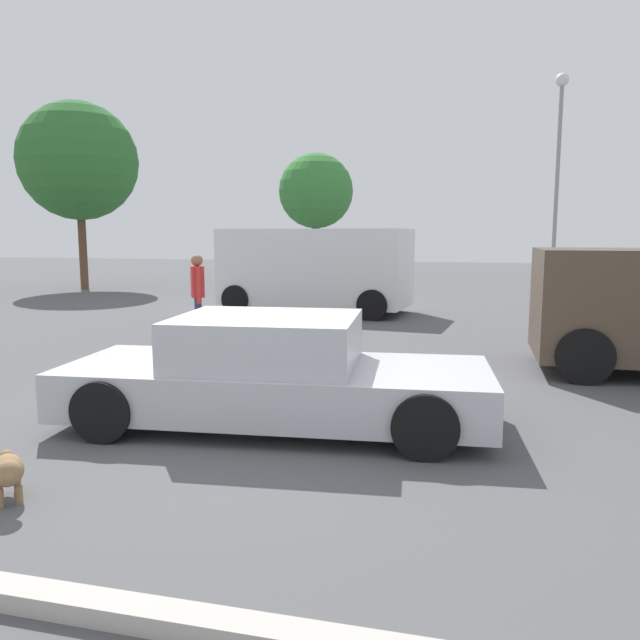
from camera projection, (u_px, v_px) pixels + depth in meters
ground_plane at (261, 431)px, 6.66m from camera, size 80.00×80.00×0.00m
sedan_foreground at (274, 375)px, 6.82m from camera, size 4.77×2.21×1.22m
dog at (8, 471)px, 4.87m from camera, size 0.49×0.51×0.41m
van_white at (315, 268)px, 16.44m from camera, size 5.09×2.68×2.22m
pedestrian at (198, 289)px, 12.21m from camera, size 0.41×0.51×1.70m
parking_curb at (65, 602)px, 3.47m from camera, size 9.51×0.20×0.12m
light_post_mid at (559, 149)px, 21.03m from camera, size 0.44×0.44×7.42m
tree_back_left at (316, 191)px, 30.01m from camera, size 3.61×3.61×5.94m
tree_back_center at (78, 161)px, 22.91m from camera, size 4.33×4.33×6.92m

